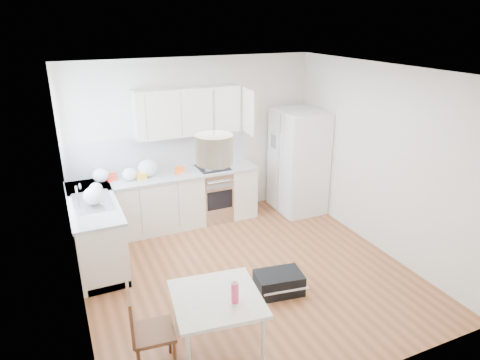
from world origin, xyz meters
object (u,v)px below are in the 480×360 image
Objects in this scene: dining_table at (217,303)px; dining_chair at (154,330)px; refrigerator at (299,161)px; gym_bag at (279,283)px.

dining_table is 0.66m from dining_chair.
dining_table is (-2.64, -2.77, -0.29)m from refrigerator.
refrigerator reaches higher than dining_table.
dining_chair is (-3.28, -2.73, -0.44)m from refrigerator.
refrigerator is 2.73m from gym_bag.
refrigerator is at bearing 62.38° from gym_bag.
gym_bag is at bearing -125.62° from refrigerator.
dining_table reaches higher than gym_bag.
gym_bag is at bearing 38.21° from dining_table.
refrigerator is 3.84m from dining_table.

